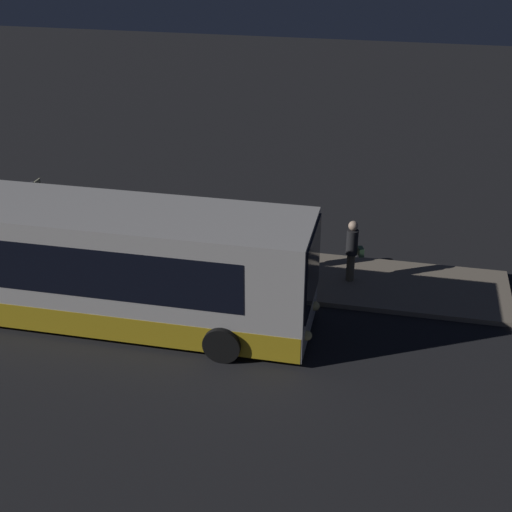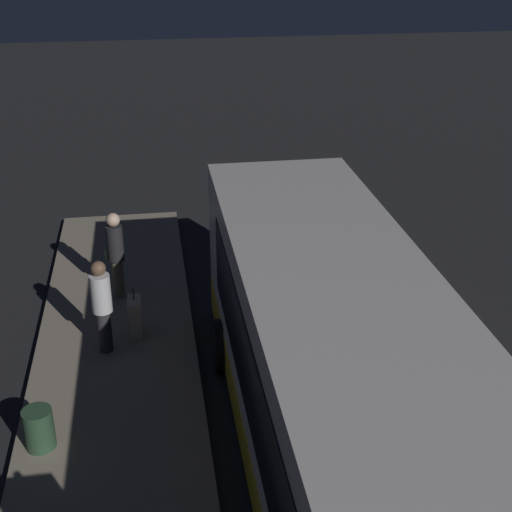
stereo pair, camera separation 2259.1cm
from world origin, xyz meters
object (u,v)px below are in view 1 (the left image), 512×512
at_px(suitcase, 296,269).
at_px(sign_post, 36,210).
at_px(passenger_waiting, 352,248).
at_px(bus_lead, 78,262).
at_px(passenger_boarding, 284,240).
at_px(trash_bin, 209,239).

distance_m(suitcase, sign_post, 7.75).
bearing_deg(passenger_waiting, bus_lead, -85.24).
distance_m(bus_lead, sign_post, 3.30).
xyz_separation_m(bus_lead, suitcase, (5.28, 2.77, -1.04)).
height_order(passenger_waiting, suitcase, passenger_waiting).
bearing_deg(passenger_waiting, passenger_boarding, -115.47).
bearing_deg(bus_lead, passenger_boarding, 34.46).
relative_size(bus_lead, passenger_waiting, 6.58).
bearing_deg(suitcase, trash_bin, 154.52).
bearing_deg(trash_bin, passenger_boarding, -19.25).
xyz_separation_m(passenger_waiting, trash_bin, (-4.49, 1.07, -0.71)).
xyz_separation_m(suitcase, trash_bin, (-2.95, 1.41, -0.05)).
bearing_deg(passenger_boarding, bus_lead, 1.19).
height_order(passenger_boarding, suitcase, passenger_boarding).
height_order(bus_lead, trash_bin, bus_lead).
bearing_deg(suitcase, bus_lead, -152.36).
bearing_deg(bus_lead, sign_post, 135.44).
distance_m(passenger_boarding, suitcase, 0.94).
bearing_deg(sign_post, suitcase, 3.42).
distance_m(passenger_waiting, trash_bin, 4.67).
bearing_deg(passenger_waiting, suitcase, -97.33).
xyz_separation_m(passenger_waiting, sign_post, (-9.16, -0.79, 0.66)).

